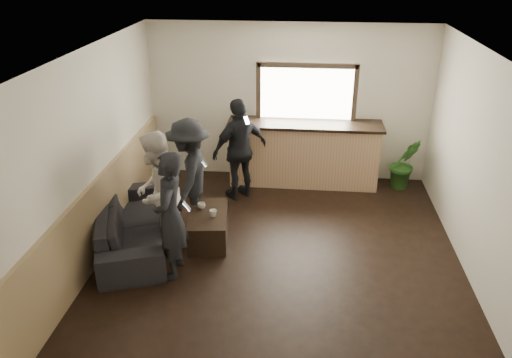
# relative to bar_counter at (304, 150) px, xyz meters

# --- Properties ---
(ground) EXTENTS (5.00, 6.00, 0.01)m
(ground) POSITION_rel_bar_counter_xyz_m (-0.30, -2.70, -0.64)
(ground) COLOR black
(room_shell) EXTENTS (5.01, 6.01, 2.80)m
(room_shell) POSITION_rel_bar_counter_xyz_m (-1.04, -2.70, 0.83)
(room_shell) COLOR silver
(room_shell) RESTS_ON ground
(bar_counter) EXTENTS (2.70, 0.68, 2.13)m
(bar_counter) POSITION_rel_bar_counter_xyz_m (0.00, 0.00, 0.00)
(bar_counter) COLOR tan
(bar_counter) RESTS_ON ground
(sofa) EXTENTS (1.55, 2.38, 0.65)m
(sofa) POSITION_rel_bar_counter_xyz_m (-2.45, -2.34, -0.32)
(sofa) COLOR black
(sofa) RESTS_ON ground
(coffee_table) EXTENTS (0.65, 1.03, 0.43)m
(coffee_table) POSITION_rel_bar_counter_xyz_m (-1.35, -2.11, -0.42)
(coffee_table) COLOR black
(coffee_table) RESTS_ON ground
(cup_a) EXTENTS (0.14, 0.14, 0.09)m
(cup_a) POSITION_rel_bar_counter_xyz_m (-1.47, -1.97, -0.16)
(cup_a) COLOR silver
(cup_a) RESTS_ON coffee_table
(cup_b) EXTENTS (0.11, 0.11, 0.10)m
(cup_b) POSITION_rel_bar_counter_xyz_m (-1.26, -2.18, -0.16)
(cup_b) COLOR silver
(cup_b) RESTS_ON coffee_table
(potted_plant) EXTENTS (0.59, 0.51, 0.94)m
(potted_plant) POSITION_rel_bar_counter_xyz_m (1.77, -0.05, -0.17)
(potted_plant) COLOR #2D6623
(potted_plant) RESTS_ON ground
(person_a) EXTENTS (0.49, 0.65, 1.71)m
(person_a) POSITION_rel_bar_counter_xyz_m (-1.65, -2.97, 0.22)
(person_a) COLOR black
(person_a) RESTS_ON ground
(person_b) EXTENTS (0.68, 0.86, 1.73)m
(person_b) POSITION_rel_bar_counter_xyz_m (-2.00, -2.36, 0.22)
(person_b) COLOR white
(person_b) RESTS_ON ground
(person_c) EXTENTS (0.65, 1.12, 1.72)m
(person_c) POSITION_rel_bar_counter_xyz_m (-1.68, -1.74, 0.22)
(person_c) COLOR black
(person_c) RESTS_ON ground
(person_d) EXTENTS (1.05, 0.97, 1.74)m
(person_d) POSITION_rel_bar_counter_xyz_m (-1.06, -0.68, 0.23)
(person_d) COLOR black
(person_d) RESTS_ON ground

